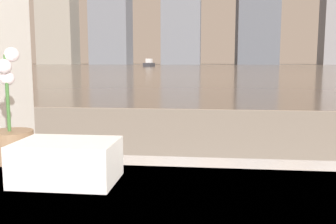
{
  "coord_description": "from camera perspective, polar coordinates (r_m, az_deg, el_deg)",
  "views": [
    {
      "loc": [
        0.18,
        -0.2,
        0.92
      ],
      "look_at": [
        -0.09,
        2.25,
        0.59
      ],
      "focal_mm": 40.0,
      "sensor_mm": 36.0,
      "label": 1
    }
  ],
  "objects": [
    {
      "name": "harbor_water",
      "position": [
        62.21,
        6.21,
        6.81
      ],
      "size": [
        180.0,
        110.0,
        0.01
      ],
      "color": "gray",
      "rests_on": "ground_plane"
    },
    {
      "name": "harbor_boat_0",
      "position": [
        83.35,
        -22.45,
        6.99
      ],
      "size": [
        2.62,
        5.67,
        2.05
      ],
      "color": "navy",
      "rests_on": "harbor_water"
    },
    {
      "name": "potted_orchid",
      "position": [
        1.43,
        -22.94,
        -3.35
      ],
      "size": [
        0.16,
        0.16,
        0.4
      ],
      "color": "#8C6B4C",
      "rests_on": "bathtub"
    },
    {
      "name": "harbor_boat_2",
      "position": [
        69.79,
        -2.9,
        7.36
      ],
      "size": [
        1.69,
        3.96,
        1.44
      ],
      "color": "#2D2D33",
      "rests_on": "harbor_water"
    },
    {
      "name": "towel_stack",
      "position": [
        1.13,
        -15.1,
        -7.28
      ],
      "size": [
        0.29,
        0.19,
        0.12
      ],
      "color": "white",
      "rests_on": "bathtub"
    },
    {
      "name": "skyline_tower_1",
      "position": [
        122.78,
        -8.67,
        12.83
      ],
      "size": [
        11.93,
        10.31,
        24.16
      ],
      "color": "slate",
      "rests_on": "ground_plane"
    }
  ]
}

